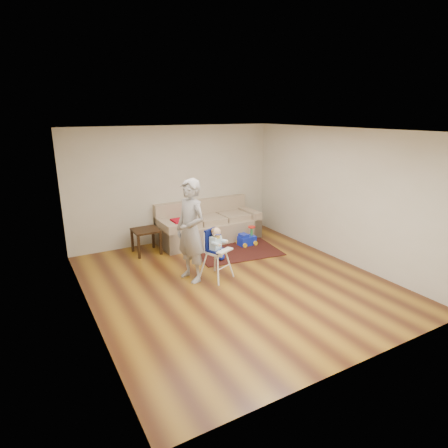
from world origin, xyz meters
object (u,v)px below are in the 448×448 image
toy_ball (221,257)px  high_chair (216,254)px  side_table (146,241)px  adult (191,231)px  sofa (209,221)px  ride_on_toy (247,236)px

toy_ball → high_chair: bearing=-125.0°
side_table → adult: adult is taller
toy_ball → high_chair: (-0.48, -0.69, 0.39)m
toy_ball → high_chair: size_ratio=0.15×
toy_ball → adult: (-0.91, -0.51, 0.85)m
sofa → toy_ball: size_ratio=16.19×
sofa → side_table: bearing=-177.3°
side_table → ride_on_toy: size_ratio=1.26×
side_table → high_chair: bearing=-69.1°
toy_ball → adult: 1.34m
adult → toy_ball: bearing=105.3°
side_table → high_chair: high_chair is taller
high_chair → adult: adult is taller
sofa → toy_ball: 1.41m
ride_on_toy → toy_ball: ride_on_toy is taller
ride_on_toy → adult: adult is taller
side_table → toy_ball: 1.72m
sofa → adult: 2.27m
ride_on_toy → adult: size_ratio=0.23×
adult → high_chair: bearing=52.9°
high_chair → adult: bearing=133.6°
sofa → adult: size_ratio=1.30×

